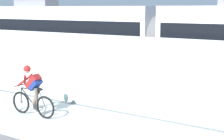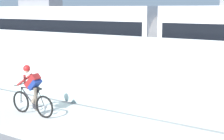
% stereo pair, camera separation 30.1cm
% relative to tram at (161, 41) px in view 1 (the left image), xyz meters
% --- Properties ---
extents(ground_plane, '(200.00, 200.00, 0.00)m').
position_rel_tram_xyz_m(ground_plane, '(1.98, -6.85, -1.89)').
color(ground_plane, slate).
extents(bike_path_deck, '(32.00, 3.20, 0.01)m').
position_rel_tram_xyz_m(bike_path_deck, '(1.98, -6.85, -1.89)').
color(bike_path_deck, beige).
rests_on(bike_path_deck, ground).
extents(glass_parapet, '(32.00, 0.05, 1.23)m').
position_rel_tram_xyz_m(glass_parapet, '(1.98, -5.00, -1.28)').
color(glass_parapet, silver).
rests_on(glass_parapet, ground).
extents(concrete_barrier_wall, '(32.00, 0.36, 2.32)m').
position_rel_tram_xyz_m(concrete_barrier_wall, '(1.98, -3.20, -0.73)').
color(concrete_barrier_wall, silver).
rests_on(concrete_barrier_wall, ground).
extents(tram_rail_near, '(32.00, 0.08, 0.01)m').
position_rel_tram_xyz_m(tram_rail_near, '(1.98, -0.72, -1.89)').
color(tram_rail_near, '#595654').
rests_on(tram_rail_near, ground).
extents(tram_rail_far, '(32.00, 0.08, 0.01)m').
position_rel_tram_xyz_m(tram_rail_far, '(1.98, 0.72, -1.89)').
color(tram_rail_far, '#595654').
rests_on(tram_rail_far, ground).
extents(tram, '(22.56, 2.54, 3.81)m').
position_rel_tram_xyz_m(tram, '(0.00, 0.00, 0.00)').
color(tram, silver).
rests_on(tram, ground).
extents(cyclist_on_bike, '(1.77, 0.58, 1.61)m').
position_rel_tram_xyz_m(cyclist_on_bike, '(-1.36, -6.85, -1.11)').
color(cyclist_on_bike, black).
rests_on(cyclist_on_bike, ground).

